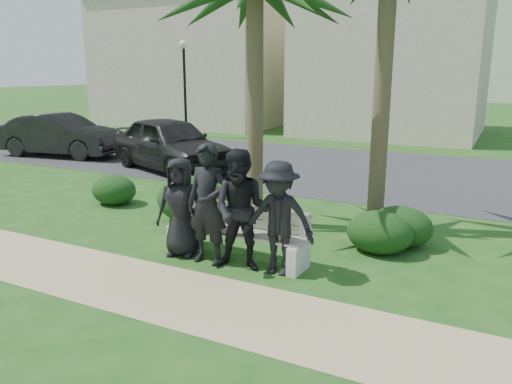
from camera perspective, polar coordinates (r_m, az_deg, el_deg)
ground at (r=8.68m, az=-4.61°, el=-6.48°), size 160.00×160.00×0.00m
footpath at (r=7.34m, az=-12.15°, el=-10.69°), size 30.00×1.60×0.01m
asphalt_street at (r=15.81m, az=10.83°, el=2.56°), size 160.00×8.00×0.01m
stucco_bldg_left at (r=29.79m, az=-6.24°, el=14.93°), size 10.40×8.40×7.30m
stucco_bldg_right at (r=25.48m, az=15.66°, el=14.74°), size 8.40×8.40×7.30m
street_lamp at (r=23.13m, az=-8.19°, el=13.46°), size 0.36×0.36×4.29m
park_bench at (r=8.15m, az=-2.21°, el=-4.98°), size 2.43×0.64×0.84m
man_a at (r=8.25m, az=-8.60°, el=-1.71°), size 0.91×0.71×1.64m
man_b at (r=7.82m, az=-5.53°, el=-1.41°), size 0.71×0.47×1.92m
man_c at (r=7.53m, az=-1.64°, el=-2.15°), size 1.05×0.89×1.87m
man_d at (r=7.39m, az=2.57°, el=-3.04°), size 1.17×0.74×1.73m
hedge_a at (r=11.89m, az=-15.94°, el=0.33°), size 1.07×0.88×0.70m
hedge_b at (r=10.19m, az=-7.42°, el=-0.69°), size 1.47×1.21×0.96m
hedge_c at (r=10.32m, az=-4.92°, el=-1.01°), size 1.16×0.96×0.76m
hedge_e at (r=8.67m, az=13.96°, el=-4.35°), size 1.12×0.92×0.73m
hedge_f at (r=9.09m, az=16.20°, el=-3.69°), size 1.10×0.91×0.72m
car_a at (r=15.53m, az=-9.76°, el=5.45°), size 5.15×3.58×1.63m
car_b at (r=19.18m, az=-21.39°, el=6.06°), size 4.73×2.28×1.50m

